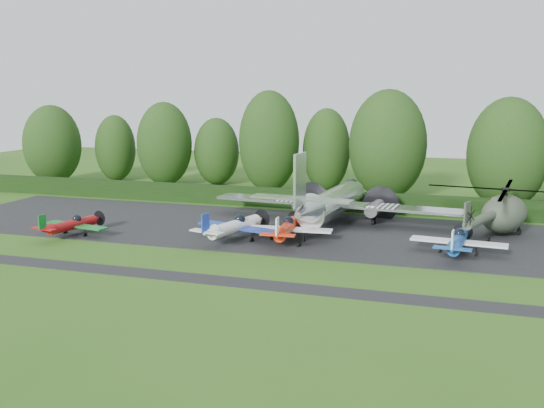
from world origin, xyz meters
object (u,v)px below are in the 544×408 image
(transport_plane, at_px, (333,202))
(light_plane_orange, at_px, (287,228))
(helicopter, at_px, (504,211))
(light_plane_white, at_px, (235,226))
(light_plane_blue, at_px, (458,241))
(light_plane_red, at_px, (72,225))

(transport_plane, xyz_separation_m, light_plane_orange, (-2.27, -7.65, -1.02))
(transport_plane, relative_size, helicopter, 1.61)
(light_plane_white, xyz_separation_m, light_plane_blue, (18.03, 0.63, -0.11))
(light_plane_orange, height_order, light_plane_blue, light_plane_orange)
(transport_plane, height_order, light_plane_blue, transport_plane)
(transport_plane, xyz_separation_m, light_plane_red, (-20.79, -11.19, -1.17))
(light_plane_white, distance_m, light_plane_blue, 18.04)
(transport_plane, distance_m, helicopter, 15.21)
(light_plane_orange, relative_size, helicopter, 0.51)
(light_plane_blue, bearing_deg, helicopter, 59.29)
(helicopter, bearing_deg, light_plane_orange, -178.42)
(light_plane_red, height_order, helicopter, helicopter)
(light_plane_white, bearing_deg, light_plane_red, 174.52)
(helicopter, bearing_deg, light_plane_white, 179.29)
(light_plane_red, bearing_deg, light_plane_blue, -5.44)
(light_plane_red, distance_m, light_plane_white, 14.46)
(light_plane_orange, bearing_deg, light_plane_white, -164.03)
(light_plane_red, relative_size, helicopter, 0.44)
(transport_plane, bearing_deg, light_plane_blue, -39.93)
(light_plane_red, bearing_deg, light_plane_white, -0.71)
(light_plane_red, height_order, light_plane_white, light_plane_white)
(light_plane_red, relative_size, light_plane_white, 0.82)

